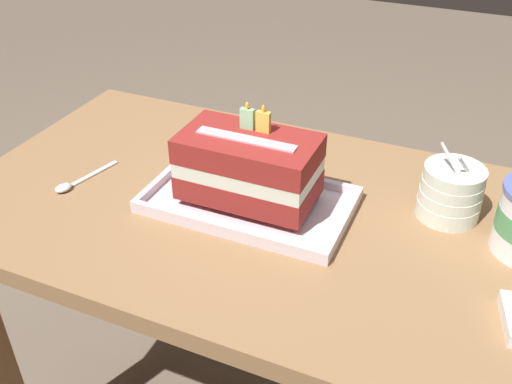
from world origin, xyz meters
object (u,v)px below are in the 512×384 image
birthday_cake (249,166)px  serving_spoon_near_tray (71,184)px  bowl_stack (451,192)px  foil_tray (249,202)px

birthday_cake → serving_spoon_near_tray: (-0.34, -0.08, -0.08)m
bowl_stack → serving_spoon_near_tray: bearing=-163.9°
birthday_cake → serving_spoon_near_tray: birthday_cake is taller
bowl_stack → serving_spoon_near_tray: bowl_stack is taller
birthday_cake → bowl_stack: birthday_cake is taller
birthday_cake → foil_tray: bearing=-90.0°
foil_tray → birthday_cake: bearing=90.0°
foil_tray → bowl_stack: size_ratio=2.57×
serving_spoon_near_tray → bowl_stack: bearing=16.1°
foil_tray → birthday_cake: 0.08m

